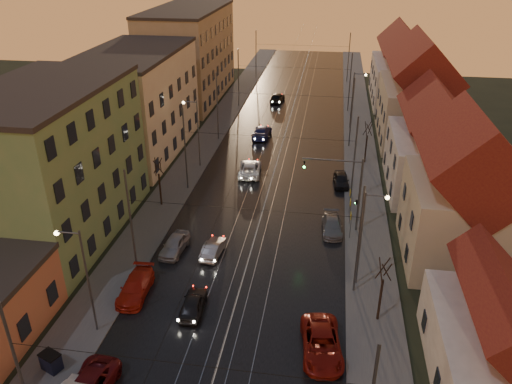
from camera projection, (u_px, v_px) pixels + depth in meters
The scene contains 46 objects.
ground at pixel (217, 368), 31.16m from camera, with size 160.00×160.00×0.00m, color black.
road at pixel (283, 140), 66.40m from camera, with size 16.00×120.00×0.04m, color black.
sidewalk_left at pixel (210, 136), 67.73m from camera, with size 4.00×120.00×0.15m, color #4C4C4C.
sidewalk_right at pixel (359, 144), 65.02m from camera, with size 4.00×120.00×0.15m, color #4C4C4C.
tram_rail_0 at pixel (267, 139), 66.68m from camera, with size 0.06×120.00×0.03m, color gray.
tram_rail_1 at pixel (277, 140), 66.49m from camera, with size 0.06×120.00×0.03m, color gray.
tram_rail_2 at pixel (289, 140), 66.28m from camera, with size 0.06×120.00×0.03m, color gray.
tram_rail_3 at pixel (300, 141), 66.09m from camera, with size 0.06×120.00×0.03m, color gray.
apartment_left_1 at pixel (52, 166), 42.93m from camera, with size 10.00×18.00×13.00m, color #5C8856.
apartment_left_2 at pixel (137, 104), 60.78m from camera, with size 10.00×20.00×12.00m, color beige.
apartment_left_3 at pixel (189, 55), 81.48m from camera, with size 10.00×24.00×14.00m, color #91805D.
house_right_0 at pixel (505, 340), 29.29m from camera, with size 8.16×10.20×5.80m.
house_right_1 at pixel (465, 200), 39.60m from camera, with size 8.67×10.20×10.80m.
house_right_2 at pixel (436, 149), 51.43m from camera, with size 9.18×12.24×9.20m.
house_right_3 at pixel (418, 97), 64.12m from camera, with size 9.18×14.28×11.50m.
house_right_4 at pixel (402, 70), 80.32m from camera, with size 9.18×16.32×10.00m.
catenary_pole_l_0 at pixel (20, 373), 25.00m from camera, with size 0.16×0.16×9.00m, color #595B60.
catenary_pole_l_1 at pixel (131, 223), 38.22m from camera, with size 0.16×0.16×9.00m, color #595B60.
catenary_pole_r_1 at pixel (359, 242), 35.89m from camera, with size 0.16×0.16×9.00m, color #595B60.
catenary_pole_l_2 at pixel (185, 150), 51.44m from camera, with size 0.16×0.16×9.00m, color #595B60.
catenary_pole_r_2 at pixel (354, 160), 49.10m from camera, with size 0.16×0.16×9.00m, color #595B60.
catenary_pole_l_3 at pixel (217, 107), 64.66m from camera, with size 0.16×0.16×9.00m, color #595B60.
catenary_pole_r_3 at pixel (352, 113), 62.32m from camera, with size 0.16×0.16×9.00m, color #595B60.
catenary_pole_l_4 at pixel (238, 79), 77.88m from camera, with size 0.16×0.16×9.00m, color #595B60.
catenary_pole_r_4 at pixel (350, 83), 75.54m from camera, with size 0.16×0.16×9.00m, color #595B60.
catenary_pole_l_5 at pixel (256, 55), 93.74m from camera, with size 0.16×0.16×9.00m, color #595B60.
catenary_pole_r_5 at pixel (349, 58), 91.40m from camera, with size 0.16×0.16×9.00m, color #595B60.
street_lamp_0 at pixel (82, 272), 31.95m from camera, with size 1.75×0.32×8.00m.
street_lamp_1 at pixel (366, 230), 36.52m from camera, with size 1.75×0.32×8.00m.
street_lamp_2 at pixel (195, 127), 56.62m from camera, with size 1.75×0.32×8.00m.
street_lamp_3 at pixel (355, 95), 68.25m from camera, with size 1.75×0.32×8.00m.
traffic_light_mast at pixel (349, 185), 43.85m from camera, with size 5.30×0.32×7.20m.
bare_tree_0 at pixel (160, 183), 49.04m from camera, with size 1.09×1.09×5.11m.
bare_tree_1 at pixel (381, 292), 33.94m from camera, with size 1.09×1.09×5.11m.
bare_tree_2 at pixel (366, 144), 58.58m from camera, with size 1.09×1.09×5.11m.
driving_car_0 at pixel (193, 304), 35.67m from camera, with size 1.55×3.84×1.31m, color black.
driving_car_1 at pixel (213, 248), 42.09m from camera, with size 1.32×3.79×1.25m, color gray.
driving_car_2 at pixel (250, 168), 56.56m from camera, with size 2.39×5.18×1.44m, color white.
driving_car_3 at pixel (262, 132), 67.19m from camera, with size 2.12×5.23×1.52m, color navy.
driving_car_4 at pixel (277, 97), 81.71m from camera, with size 1.82×4.52×1.54m, color black.
parked_left_2 at pixel (135, 287), 37.31m from camera, with size 1.93×4.75×1.38m, color #AE1F11.
parked_left_3 at pixel (174, 245), 42.47m from camera, with size 1.66×4.12×1.40m, color #97979C.
parked_right_0 at pixel (322, 343), 32.02m from camera, with size 2.49×5.39×1.50m, color maroon.
parked_right_1 at pixel (332, 225), 45.46m from camera, with size 1.75×4.30×1.25m, color gray.
parked_right_2 at pixel (341, 180), 54.01m from camera, with size 1.56×3.88×1.32m, color black.
dumpster at pixel (51, 362), 30.68m from camera, with size 1.20×0.80×1.10m, color black.
Camera 1 is at (5.90, -22.15, 23.94)m, focal length 35.00 mm.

